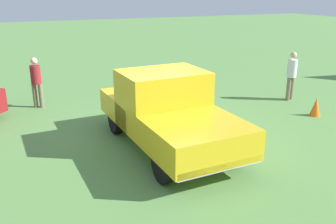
{
  "coord_description": "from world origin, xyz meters",
  "views": [
    {
      "loc": [
        -8.35,
        3.49,
        3.64
      ],
      "look_at": [
        -0.86,
        0.22,
        0.9
      ],
      "focal_mm": 39.01,
      "sensor_mm": 36.0,
      "label": 1
    }
  ],
  "objects_px": {
    "person_visitor": "(36,80)",
    "traffic_cone": "(316,107)",
    "person_bystander": "(292,73)",
    "pickup_truck": "(166,108)"
  },
  "relations": [
    {
      "from": "person_visitor",
      "to": "pickup_truck",
      "type": "bearing_deg",
      "value": -122.98
    },
    {
      "from": "person_bystander",
      "to": "person_visitor",
      "type": "relative_size",
      "value": 1.02
    },
    {
      "from": "person_visitor",
      "to": "traffic_cone",
      "type": "bearing_deg",
      "value": -92.01
    },
    {
      "from": "pickup_truck",
      "to": "person_visitor",
      "type": "height_order",
      "value": "pickup_truck"
    },
    {
      "from": "person_visitor",
      "to": "traffic_cone",
      "type": "relative_size",
      "value": 2.96
    },
    {
      "from": "person_bystander",
      "to": "traffic_cone",
      "type": "relative_size",
      "value": 3.03
    },
    {
      "from": "person_bystander",
      "to": "person_visitor",
      "type": "distance_m",
      "value": 8.48
    },
    {
      "from": "pickup_truck",
      "to": "person_bystander",
      "type": "height_order",
      "value": "pickup_truck"
    },
    {
      "from": "person_bystander",
      "to": "person_visitor",
      "type": "height_order",
      "value": "person_bystander"
    },
    {
      "from": "pickup_truck",
      "to": "person_visitor",
      "type": "distance_m",
      "value": 5.18
    }
  ]
}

